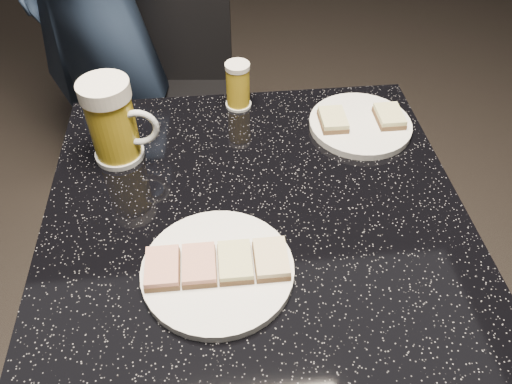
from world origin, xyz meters
TOP-DOWN VIEW (x-y plane):
  - plate_large at (-0.07, -0.11)m, footprint 0.23×0.23m
  - plate_small at (0.23, 0.21)m, footprint 0.20×0.20m
  - table at (0.00, 0.00)m, footprint 0.70×0.70m
  - beer_mug at (-0.23, 0.17)m, footprint 0.13×0.09m
  - beer_tumbler at (-0.01, 0.31)m, footprint 0.05×0.05m
  - chair at (-0.21, 0.76)m, footprint 0.45×0.45m
  - canapes_on_plate_large at (-0.07, -0.11)m, footprint 0.21×0.07m
  - canapes_on_plate_small at (0.23, 0.21)m, footprint 0.16×0.07m

SIDE VIEW (x-z plane):
  - chair at x=-0.21m, z-range 0.06..0.94m
  - table at x=0.00m, z-range 0.13..0.88m
  - plate_large at x=-0.07m, z-range 0.75..0.76m
  - plate_small at x=0.23m, z-range 0.75..0.76m
  - canapes_on_plate_large at x=-0.07m, z-range 0.76..0.78m
  - canapes_on_plate_small at x=0.23m, z-range 0.76..0.78m
  - beer_tumbler at x=-0.01m, z-range 0.75..0.85m
  - beer_mug at x=-0.23m, z-range 0.75..0.91m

